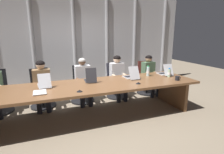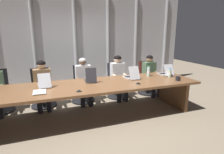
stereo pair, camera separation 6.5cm
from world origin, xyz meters
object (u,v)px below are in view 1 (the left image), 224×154
object	(u,v)px
laptop_left_mid	(44,84)
laptop_right_end	(165,73)
person_right_mid	(118,74)
coffee_mug_near	(177,78)
person_left_mid	(42,82)
conference_mic_left_side	(80,91)
person_center	(83,78)
office_chair_left_mid	(42,92)
laptop_center	(90,79)
conference_mic_middle	(138,83)
laptop_right_mid	(131,76)
water_bottle_primary	(169,73)
spiral_notepad	(40,93)
office_chair_center	(82,88)
office_chair_right_end	(146,81)
water_bottle_secondary	(148,71)
office_chair_right_mid	(116,84)
person_right_end	(150,73)

from	to	relation	value
laptop_left_mid	laptop_right_end	bearing A→B (deg)	-94.20
person_right_mid	coffee_mug_near	size ratio (longest dim) A/B	8.43
person_left_mid	conference_mic_left_side	xyz separation A→B (m)	(0.63, -1.28, 0.08)
person_left_mid	person_center	size ratio (longest dim) A/B	0.99
office_chair_left_mid	laptop_center	bearing A→B (deg)	41.35
conference_mic_middle	laptop_right_mid	bearing A→B (deg)	81.62
person_center	conference_mic_left_side	size ratio (longest dim) A/B	10.48
laptop_right_end	coffee_mug_near	world-z (taller)	laptop_right_end
laptop_left_mid	water_bottle_primary	distance (m)	2.84
conference_mic_middle	spiral_notepad	size ratio (longest dim) A/B	0.36
office_chair_center	coffee_mug_near	bearing A→B (deg)	59.05
office_chair_right_end	water_bottle_secondary	xyz separation A→B (m)	(-0.47, -0.80, 0.49)
laptop_left_mid	office_chair_right_mid	world-z (taller)	laptop_left_mid
office_chair_left_mid	water_bottle_secondary	distance (m)	2.65
office_chair_left_mid	laptop_right_end	bearing A→B (deg)	64.61
laptop_right_end	laptop_right_mid	bearing A→B (deg)	96.07
office_chair_right_mid	person_right_end	xyz separation A→B (m)	(0.98, -0.16, 0.29)
laptop_right_end	conference_mic_middle	xyz separation A→B (m)	(-1.05, -0.52, -0.04)
person_right_end	spiral_notepad	bearing A→B (deg)	-74.52
office_chair_left_mid	person_right_mid	xyz separation A→B (m)	(1.95, -0.16, 0.33)
water_bottle_secondary	office_chair_left_mid	bearing A→B (deg)	162.16
office_chair_left_mid	person_right_mid	bearing A→B (deg)	75.59
laptop_center	coffee_mug_near	xyz separation A→B (m)	(1.85, -0.59, -0.01)
water_bottle_secondary	coffee_mug_near	distance (m)	0.72
person_left_mid	water_bottle_secondary	size ratio (longest dim) A/B	4.45
office_chair_right_end	office_chair_left_mid	bearing A→B (deg)	-80.60
person_right_mid	conference_mic_middle	xyz separation A→B (m)	(-0.04, -1.18, 0.07)
person_right_end	office_chair_right_end	bearing A→B (deg)	175.92
laptop_center	water_bottle_secondary	world-z (taller)	laptop_center
laptop_right_end	water_bottle_primary	xyz separation A→B (m)	(-0.06, -0.24, 0.04)
laptop_right_end	conference_mic_left_side	world-z (taller)	laptop_right_end
person_right_mid	coffee_mug_near	bearing A→B (deg)	36.88
person_right_mid	water_bottle_primary	xyz separation A→B (m)	(0.95, -0.91, 0.15)
laptop_left_mid	laptop_right_end	world-z (taller)	laptop_right_end
laptop_right_end	conference_mic_left_side	xyz separation A→B (m)	(-2.30, -0.61, -0.04)
person_center	spiral_notepad	bearing A→B (deg)	-42.27
person_right_mid	person_right_end	distance (m)	1.00
laptop_left_mid	person_center	bearing A→B (deg)	-58.42
person_right_mid	spiral_notepad	distance (m)	2.26
water_bottle_secondary	spiral_notepad	size ratio (longest dim) A/B	0.84
water_bottle_primary	coffee_mug_near	xyz separation A→B (m)	(-0.03, -0.34, -0.05)
water_bottle_primary	conference_mic_left_side	xyz separation A→B (m)	(-2.25, -0.37, -0.08)
person_right_end	water_bottle_secondary	bearing A→B (deg)	-41.27
laptop_right_mid	person_right_mid	xyz separation A→B (m)	(-0.03, 0.69, -0.11)
office_chair_right_mid	office_chair_right_end	xyz separation A→B (m)	(0.97, -0.00, -0.00)
person_right_end	water_bottle_secondary	distance (m)	0.81
laptop_right_mid	person_right_mid	distance (m)	0.70
person_left_mid	office_chair_right_end	bearing A→B (deg)	92.68
office_chair_right_end	spiral_notepad	xyz separation A→B (m)	(-2.96, -1.26, 0.38)
office_chair_left_mid	water_bottle_secondary	size ratio (longest dim) A/B	3.59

